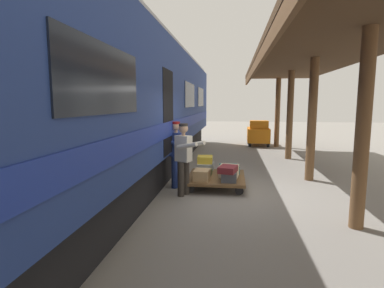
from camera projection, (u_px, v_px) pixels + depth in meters
ground_plane at (239, 195)px, 7.27m from camera, size 60.00×60.00×0.00m
platform_canopy at (333, 52)px, 6.57m from camera, size 3.20×17.74×3.56m
train_car at (108, 108)px, 7.42m from camera, size 3.02×20.47×4.00m
luggage_cart at (216, 178)px, 7.97m from camera, size 1.47×1.73×0.27m
suitcase_cream_canvas at (229, 171)px, 7.90m from camera, size 0.53×0.59×0.29m
suitcase_slate_roller at (229, 176)px, 7.43m from camera, size 0.37×0.48×0.23m
suitcase_teal_softside at (229, 169)px, 8.37m from camera, size 0.57×0.59×0.20m
suitcase_tan_vintage at (202, 175)px, 7.52m from camera, size 0.40×0.52×0.26m
suitcase_olive_duffel at (204, 173)px, 8.00m from camera, size 0.42×0.49×0.16m
suitcase_gray_aluminum at (205, 167)px, 8.46m from camera, size 0.44×0.66×0.25m
suitcase_yellow_case at (205, 159)px, 8.45m from camera, size 0.43×0.48×0.19m
suitcase_maroon_trunk at (228, 169)px, 7.37m from camera, size 0.50×0.61×0.15m
porter_in_overalls at (175, 152)px, 7.81m from camera, size 0.72×0.54×1.70m
porter_by_door at (184, 157)px, 7.09m from camera, size 0.74×0.62×1.70m
baggage_tug at (258, 133)px, 15.65m from camera, size 1.14×1.72×1.30m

